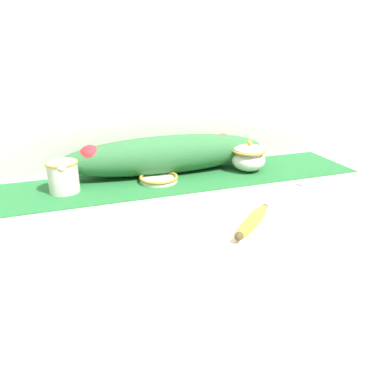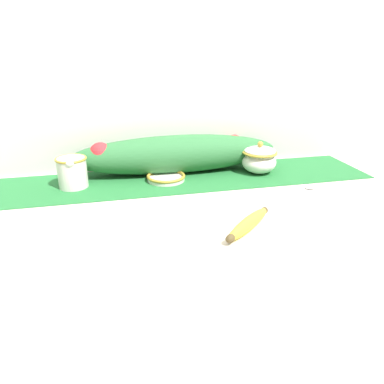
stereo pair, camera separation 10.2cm
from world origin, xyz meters
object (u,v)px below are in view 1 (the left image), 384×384
(sugar_bowl, at_px, (249,157))
(banana, at_px, (253,221))
(spoon, at_px, (299,184))
(cream_pitcher, at_px, (63,175))
(small_dish, at_px, (159,178))

(sugar_bowl, distance_m, banana, 0.44)
(sugar_bowl, height_order, banana, sugar_bowl)
(sugar_bowl, height_order, spoon, sugar_bowl)
(cream_pitcher, bearing_deg, small_dish, -1.49)
(sugar_bowl, bearing_deg, small_dish, -178.91)
(small_dish, height_order, spoon, small_dish)
(cream_pitcher, distance_m, sugar_bowl, 0.63)
(cream_pitcher, relative_size, sugar_bowl, 0.94)
(cream_pitcher, height_order, small_dish, cream_pitcher)
(cream_pitcher, distance_m, small_dish, 0.30)
(sugar_bowl, height_order, small_dish, sugar_bowl)
(banana, relative_size, spoon, 1.04)
(sugar_bowl, relative_size, small_dish, 0.94)
(cream_pitcher, bearing_deg, banana, -42.36)
(cream_pitcher, bearing_deg, sugar_bowl, -0.13)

